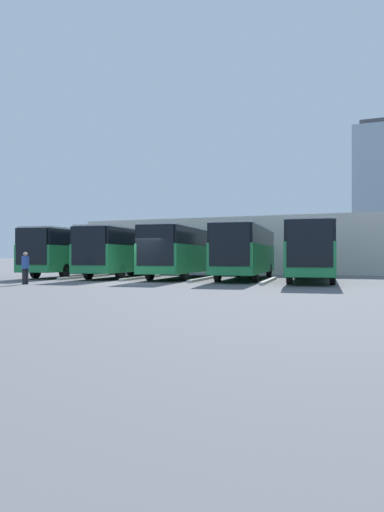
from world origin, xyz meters
name	(u,v)px	position (x,y,z in m)	size (l,w,h in m)	color
ground_plane	(137,283)	(0.00, 0.00, 0.00)	(600.00, 600.00, 0.00)	#5B5B60
bus_0	(312,249)	(-8.70, -5.59, 1.89)	(4.22, 11.85, 3.40)	#238447
curb_divider_0	(269,281)	(-6.52, -3.87, 0.07)	(0.24, 7.26, 0.15)	#B2B2AD
bus_1	(246,250)	(-4.35, -6.35, 1.89)	(4.22, 11.85, 3.40)	#238447
curb_divider_1	(204,279)	(-2.17, -4.63, 0.07)	(0.24, 7.26, 0.15)	#B2B2AD
bus_2	(183,250)	(0.00, -6.17, 1.89)	(4.22, 11.85, 3.40)	#238447
curb_divider_2	(142,278)	(2.17, -4.46, 0.07)	(0.24, 7.26, 0.15)	#B2B2AD
bus_3	(126,251)	(4.34, -5.96, 1.89)	(4.22, 11.85, 3.40)	#238447
curb_divider_3	(86,277)	(6.52, -4.24, 0.07)	(0.24, 7.26, 0.15)	#B2B2AD
bus_4	(76,251)	(8.69, -6.01, 1.89)	(4.22, 11.85, 3.40)	#238447
pedestrian	(25,267)	(4.60, 3.76, 0.92)	(0.41, 0.41, 1.71)	black
station_building	(249,246)	(0.00, -21.32, 2.46)	(29.09, 13.91, 4.86)	beige
office_tower	(377,192)	(-1.21, -201.87, 28.84)	(18.74, 18.74, 58.88)	#93A8B7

